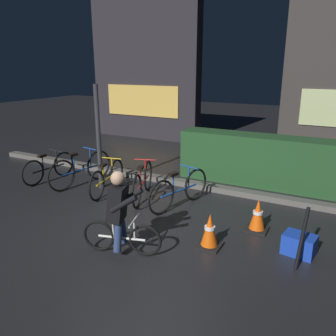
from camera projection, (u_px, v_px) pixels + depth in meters
ground_plane at (141, 226)px, 5.83m from camera, size 40.00×40.00×0.00m
sidewalk_curb at (193, 184)px, 7.68m from camera, size 12.00×0.24×0.12m
hedge_row at (286, 163)px, 7.49m from camera, size 4.80×0.70×1.14m
storefront_left at (145, 71)px, 12.36m from camera, size 4.23×0.54×4.91m
street_post at (99, 138)px, 7.34m from camera, size 0.10×0.10×2.26m
parked_bike_leftmost at (49, 168)px, 8.04m from camera, size 0.46×1.50×0.69m
parked_bike_left_mid at (81, 169)px, 7.74m from camera, size 0.46×1.74×0.81m
parked_bike_center_left at (107, 178)px, 7.27m from camera, size 0.46×1.52×0.71m
parked_bike_center_right at (143, 182)px, 6.95m from camera, size 0.60×1.58×0.76m
parked_bike_right_mid at (179, 190)px, 6.53m from camera, size 0.55×1.59×0.76m
traffic_cone_near at (210, 231)px, 5.10m from camera, size 0.36×0.36×0.53m
traffic_cone_far at (258, 215)px, 5.61m from camera, size 0.36×0.36×0.55m
blue_crate at (299, 245)px, 4.92m from camera, size 0.49×0.39×0.30m
cyclist at (120, 212)px, 4.84m from camera, size 1.15×0.50×1.25m
closed_umbrella at (302, 238)px, 4.62m from camera, size 0.10×0.43×0.78m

